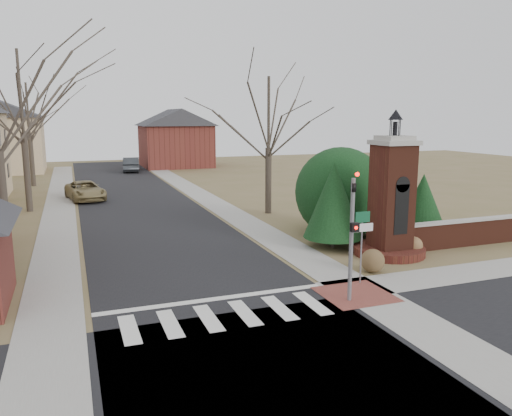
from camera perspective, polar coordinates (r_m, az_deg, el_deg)
name	(u,v)px	position (r m, az deg, el deg)	size (l,w,h in m)	color
ground	(235,326)	(15.39, -2.45, -13.28)	(120.00, 120.00, 0.00)	brown
main_street	(138,205)	(36.20, -13.31, 0.37)	(8.00, 70.00, 0.01)	black
cross_street	(273,373)	(12.86, 1.92, -18.33)	(120.00, 8.00, 0.01)	black
crosswalk_zone	(227,315)	(16.09, -3.36, -12.16)	(8.00, 2.20, 0.02)	silver
stop_bar	(214,299)	(17.42, -4.84, -10.36)	(8.00, 0.35, 0.02)	silver
sidewalk_right_main	(209,200)	(37.18, -5.34, 0.88)	(2.00, 60.00, 0.02)	gray
sidewalk_left	(59,209)	(35.95, -21.55, -0.15)	(2.00, 60.00, 0.02)	gray
curb_apron	(356,294)	(18.14, 11.31, -9.67)	(2.40, 2.40, 0.02)	brown
traffic_signal_pole	(352,227)	(16.81, 10.94, -2.11)	(0.28, 0.41, 4.50)	slate
sign_post	(362,233)	(18.79, 12.01, -2.81)	(0.90, 0.07, 2.75)	slate
brick_gate_monument	(391,207)	(23.07, 15.19, 0.06)	(3.20, 3.20, 6.47)	#542518
brick_garden_wall	(468,232)	(26.21, 23.07, -2.55)	(7.50, 0.50, 1.30)	#542518
house_distant_right	(175,137)	(62.67, -9.21, 8.05)	(8.80, 8.80, 7.30)	maroon
evergreen_near	(334,200)	(23.75, 8.86, 0.92)	(2.80, 2.80, 4.10)	#473D33
evergreen_mid	(379,187)	(26.44, 13.86, 2.37)	(3.40, 3.40, 4.70)	#473D33
evergreen_far	(423,201)	(26.94, 18.51, 0.77)	(2.40, 2.40, 3.30)	#473D33
evergreen_mass	(340,189)	(26.76, 9.62, 2.19)	(4.80, 4.80, 4.80)	black
bare_tree_1	(20,86)	(35.55, -25.41, 12.47)	(8.40, 8.40, 11.64)	#473D33
bare_tree_2	(27,106)	(48.51, -24.67, 10.55)	(7.35, 7.35, 10.19)	#473D33
bare_tree_3	(269,108)	(31.69, 1.46, 11.39)	(7.00, 7.00, 9.70)	#473D33
pickup_truck	(85,191)	(39.35, -18.93, 1.90)	(2.31, 5.01, 1.39)	#907E4E
distant_car	(131,164)	(57.88, -14.07, 4.85)	(1.70, 4.88, 1.61)	#35393D
dry_shrub_left	(373,261)	(20.63, 13.19, -5.89)	(0.95, 0.95, 0.95)	brown
dry_shrub_right	(414,246)	(23.73, 17.56, -4.11)	(0.83, 0.83, 0.83)	brown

